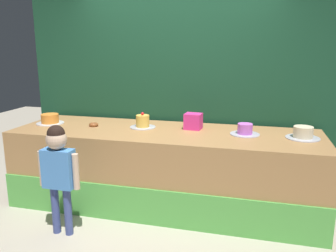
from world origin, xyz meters
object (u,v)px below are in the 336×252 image
cake_far_left (50,119)px  pink_box (193,121)px  cake_center_left (143,122)px  cake_far_right (303,133)px  cake_center_right (245,130)px  donut (94,125)px  child_figure (58,165)px

cake_far_left → pink_box: bearing=5.3°
pink_box → cake_center_left: cake_center_left is taller
cake_far_left → cake_far_right: (2.96, 0.04, 0.00)m
cake_center_right → cake_far_right: 0.59m
cake_center_left → cake_far_right: 1.78m
cake_far_right → cake_center_right: bearing=179.1°
cake_center_right → cake_far_right: bearing=-0.9°
cake_far_right → donut: bearing=-179.1°
donut → cake_center_right: bearing=1.5°
cake_center_left → cake_far_right: cake_center_left is taller
child_figure → cake_far_left: bearing=126.1°
donut → cake_far_left: (-0.59, -0.00, 0.03)m
cake_center_left → donut: bearing=-171.6°
cake_center_right → cake_center_left: bearing=178.0°
pink_box → donut: (-1.18, -0.16, -0.07)m
donut → pink_box: bearing=7.9°
pink_box → donut: size_ratio=1.71×
cake_center_left → child_figure: bearing=-116.9°
child_figure → cake_center_left: size_ratio=3.64×
child_figure → cake_far_left: size_ratio=3.32×
pink_box → cake_far_left: size_ratio=0.57×
donut → cake_far_right: cake_far_right is taller
pink_box → cake_far_right: pink_box is taller
child_figure → donut: size_ratio=9.96×
cake_far_left → child_figure: bearing=-53.9°
child_figure → cake_far_left: (-0.67, 0.92, 0.22)m
pink_box → cake_far_left: pink_box is taller
donut → cake_far_right: (2.37, 0.04, 0.03)m
pink_box → cake_far_right: size_ratio=0.55×
cake_far_left → cake_center_left: bearing=4.2°
pink_box → cake_center_right: pink_box is taller
child_figure → cake_far_right: bearing=22.7°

